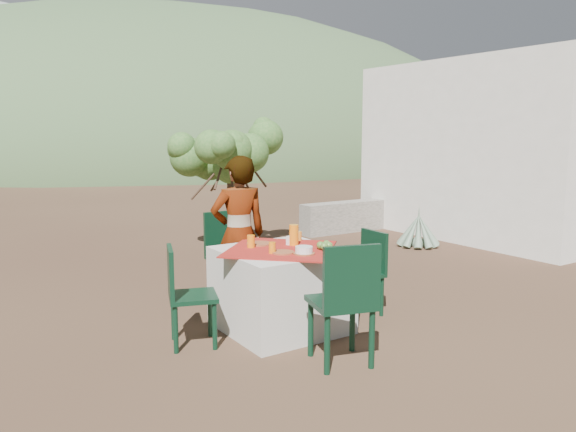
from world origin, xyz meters
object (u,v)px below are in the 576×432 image
object	(u,v)px
chair_right	(366,268)
juice_pitcher	(294,235)
chair_far	(228,252)
shrub_tree	(232,160)
person	(239,234)
table	(281,289)
chair_near	(345,298)
chair_left	(184,291)
agave	(418,231)
guesthouse	(507,150)

from	to	relation	value
chair_right	juice_pitcher	size ratio (longest dim) A/B	4.30
chair_far	juice_pitcher	world-z (taller)	chair_far
shrub_tree	person	bearing A→B (deg)	-116.32
shrub_tree	chair_far	bearing A→B (deg)	-118.75
table	chair_far	bearing A→B (deg)	89.47
chair_near	chair_left	distance (m)	1.40
agave	guesthouse	xyz separation A→B (m)	(2.26, 0.09, 1.25)
chair_far	person	world-z (taller)	person
agave	table	bearing A→B (deg)	-152.77
chair_right	guesthouse	xyz separation A→B (m)	(5.18, 2.18, 1.03)
juice_pitcher	agave	bearing A→B (deg)	27.68
person	guesthouse	bearing A→B (deg)	-158.14
chair_right	agave	size ratio (longest dim) A/B	1.14
chair_left	person	bearing A→B (deg)	-36.55
chair_right	agave	xyz separation A→B (m)	(2.92, 2.08, -0.22)
chair_right	person	distance (m)	1.32
chair_near	juice_pitcher	distance (m)	1.13
person	shrub_tree	size ratio (longest dim) A/B	0.90
chair_right	guesthouse	distance (m)	5.71
chair_near	agave	xyz separation A→B (m)	(3.92, 2.99, -0.30)
chair_near	chair_right	world-z (taller)	chair_near
chair_near	agave	size ratio (longest dim) A/B	1.34
chair_left	chair_right	size ratio (longest dim) A/B	1.03
chair_near	shrub_tree	xyz separation A→B (m)	(1.23, 4.22, 0.85)
guesthouse	shrub_tree	bearing A→B (deg)	166.98
chair_right	agave	world-z (taller)	chair_right
chair_far	chair_right	size ratio (longest dim) A/B	1.15
chair_right	juice_pitcher	distance (m)	0.88
table	agave	distance (m)	4.36
chair_far	chair_left	xyz separation A→B (m)	(-0.92, -0.98, -0.06)
person	agave	world-z (taller)	person
table	agave	bearing A→B (deg)	27.23
chair_left	juice_pitcher	xyz separation A→B (m)	(1.10, -0.03, 0.38)
chair_far	shrub_tree	bearing A→B (deg)	61.90
chair_near	chair_left	bearing A→B (deg)	-35.54
chair_left	agave	distance (m)	5.16
chair_far	guesthouse	size ratio (longest dim) A/B	0.23
chair_near	shrub_tree	bearing A→B (deg)	-90.50
chair_near	chair_right	bearing A→B (deg)	-121.91
chair_near	chair_right	xyz separation A→B (m)	(1.00, 0.91, -0.08)
agave	guesthouse	size ratio (longest dim) A/B	0.18
chair_left	chair_right	distance (m)	1.88
person	shrub_tree	distance (m)	2.90
chair_left	shrub_tree	bearing A→B (deg)	-15.37
juice_pitcher	shrub_tree	bearing A→B (deg)	72.42
chair_near	shrub_tree	size ratio (longest dim) A/B	0.56
chair_far	person	size ratio (longest dim) A/B	0.61
shrub_tree	guesthouse	size ratio (longest dim) A/B	0.42
table	guesthouse	xyz separation A→B (m)	(6.13, 2.08, 1.12)
chair_far	agave	world-z (taller)	chair_far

